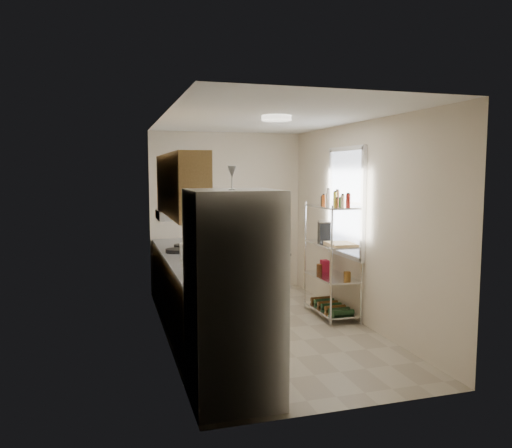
# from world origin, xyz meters

# --- Properties ---
(room) EXTENTS (2.52, 4.42, 2.62)m
(room) POSITION_xyz_m (0.00, 0.00, 1.30)
(room) COLOR #ADA38C
(room) RESTS_ON ground
(counter_run) EXTENTS (0.63, 3.51, 0.90)m
(counter_run) POSITION_xyz_m (-0.92, 0.44, 0.45)
(counter_run) COLOR #B2894C
(counter_run) RESTS_ON ground
(upper_cabinets) EXTENTS (0.33, 2.20, 0.72)m
(upper_cabinets) POSITION_xyz_m (-1.05, 0.10, 1.81)
(upper_cabinets) COLOR #B2894C
(upper_cabinets) RESTS_ON room
(range_hood) EXTENTS (0.50, 0.60, 0.12)m
(range_hood) POSITION_xyz_m (-1.00, 0.90, 1.39)
(range_hood) COLOR #B7BABC
(range_hood) RESTS_ON room
(window) EXTENTS (0.06, 1.00, 1.46)m
(window) POSITION_xyz_m (1.23, 0.35, 1.55)
(window) COLOR white
(window) RESTS_ON room
(bakers_rack) EXTENTS (0.45, 0.90, 1.73)m
(bakers_rack) POSITION_xyz_m (1.00, 0.30, 1.11)
(bakers_rack) COLOR silver
(bakers_rack) RESTS_ON ground
(ceiling_dome) EXTENTS (0.34, 0.34, 0.05)m
(ceiling_dome) POSITION_xyz_m (0.00, -0.30, 2.57)
(ceiling_dome) COLOR white
(ceiling_dome) RESTS_ON room
(refrigerator) EXTENTS (0.75, 0.75, 1.82)m
(refrigerator) POSITION_xyz_m (-0.87, -1.74, 0.91)
(refrigerator) COLOR silver
(refrigerator) RESTS_ON ground
(wine_glass_a) EXTENTS (0.07, 0.07, 0.19)m
(wine_glass_a) POSITION_xyz_m (-0.89, -1.78, 1.91)
(wine_glass_a) COLOR silver
(wine_glass_a) RESTS_ON refrigerator
(wine_glass_b) EXTENTS (0.06, 0.06, 0.18)m
(wine_glass_b) POSITION_xyz_m (-0.91, -1.89, 1.91)
(wine_glass_b) COLOR silver
(wine_glass_b) RESTS_ON refrigerator
(rice_cooker) EXTENTS (0.25, 0.25, 0.20)m
(rice_cooker) POSITION_xyz_m (-0.93, 0.22, 1.00)
(rice_cooker) COLOR white
(rice_cooker) RESTS_ON counter_run
(frying_pan_large) EXTENTS (0.33, 0.33, 0.05)m
(frying_pan_large) POSITION_xyz_m (-1.02, 0.77, 0.92)
(frying_pan_large) COLOR black
(frying_pan_large) RESTS_ON counter_run
(frying_pan_small) EXTENTS (0.31, 0.31, 0.05)m
(frying_pan_small) POSITION_xyz_m (-0.89, 1.18, 0.92)
(frying_pan_small) COLOR black
(frying_pan_small) RESTS_ON counter_run
(cutting_board) EXTENTS (0.35, 0.44, 0.03)m
(cutting_board) POSITION_xyz_m (1.03, 0.09, 1.03)
(cutting_board) COLOR tan
(cutting_board) RESTS_ON bakers_rack
(espresso_machine) EXTENTS (0.20, 0.26, 0.26)m
(espresso_machine) POSITION_xyz_m (1.03, 0.63, 1.14)
(espresso_machine) COLOR black
(espresso_machine) RESTS_ON bakers_rack
(storage_bag) EXTENTS (0.12, 0.15, 0.16)m
(storage_bag) POSITION_xyz_m (1.03, 0.60, 0.64)
(storage_bag) COLOR #AA1529
(storage_bag) RESTS_ON bakers_rack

